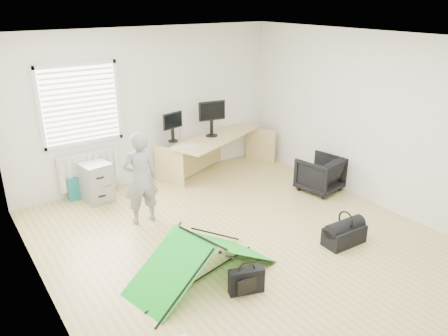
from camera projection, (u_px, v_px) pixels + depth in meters
ground at (240, 240)px, 6.08m from camera, size 5.50×5.50×0.00m
back_wall at (149, 106)px, 7.69m from camera, size 5.00×0.02×2.70m
window at (80, 105)px, 6.95m from camera, size 1.20×0.06×1.20m
radiator at (89, 169)px, 7.33m from camera, size 1.00×0.12×0.60m
desk at (218, 154)px, 8.30m from camera, size 2.21×1.43×0.72m
filing_cabinet at (95, 181)px, 7.18m from camera, size 0.50×0.62×0.65m
monitor_left at (173, 131)px, 7.79m from camera, size 0.42×0.18×0.39m
monitor_right at (212, 123)px, 8.08m from camera, size 0.52×0.20×0.49m
keyboard at (185, 147)px, 7.56m from camera, size 0.47×0.20×0.02m
thermos at (181, 134)px, 7.90m from camera, size 0.06×0.06×0.22m
office_chair at (320, 174)px, 7.52m from camera, size 0.77×0.78×0.61m
person at (140, 178)px, 6.32m from camera, size 0.54×0.38×1.41m
kite at (203, 258)px, 5.17m from camera, size 1.90×1.17×0.55m
storage_crate at (311, 177)px, 7.83m from camera, size 0.60×0.52×0.28m
tote_bag at (78, 187)px, 7.26m from camera, size 0.34×0.15×0.40m
laptop_bag at (246, 281)px, 4.96m from camera, size 0.43×0.25×0.31m
duffel_bag at (344, 235)px, 5.95m from camera, size 0.59×0.32×0.26m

